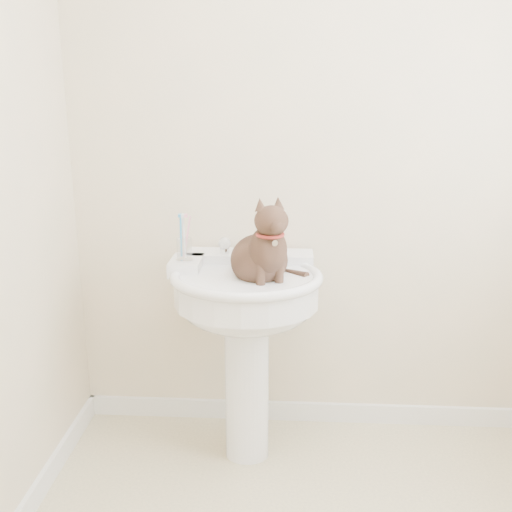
# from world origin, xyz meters

# --- Properties ---
(wall_back) EXTENTS (2.20, 0.00, 2.50)m
(wall_back) POSITION_xyz_m (0.00, 1.10, 1.25)
(wall_back) COLOR beige
(wall_back) RESTS_ON ground
(baseboard_back) EXTENTS (2.20, 0.02, 0.09)m
(baseboard_back) POSITION_xyz_m (0.00, 1.09, 0.04)
(baseboard_back) COLOR white
(baseboard_back) RESTS_ON floor
(pedestal_sink) EXTENTS (0.61, 0.60, 0.84)m
(pedestal_sink) POSITION_xyz_m (-0.33, 0.81, 0.66)
(pedestal_sink) COLOR white
(pedestal_sink) RESTS_ON floor
(faucet) EXTENTS (0.28, 0.12, 0.14)m
(faucet) POSITION_xyz_m (-0.33, 0.96, 0.88)
(faucet) COLOR silver
(faucet) RESTS_ON pedestal_sink
(soap_bar) EXTENTS (0.10, 0.07, 0.03)m
(soap_bar) POSITION_xyz_m (-0.25, 1.04, 0.85)
(soap_bar) COLOR red
(soap_bar) RESTS_ON pedestal_sink
(toothbrush_cup) EXTENTS (0.07, 0.07, 0.19)m
(toothbrush_cup) POSITION_xyz_m (-0.58, 0.86, 0.89)
(toothbrush_cup) COLOR silver
(toothbrush_cup) RESTS_ON pedestal_sink
(cat) EXTENTS (0.24, 0.31, 0.45)m
(cat) POSITION_xyz_m (-0.27, 0.78, 0.89)
(cat) COLOR #4C3323
(cat) RESTS_ON pedestal_sink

